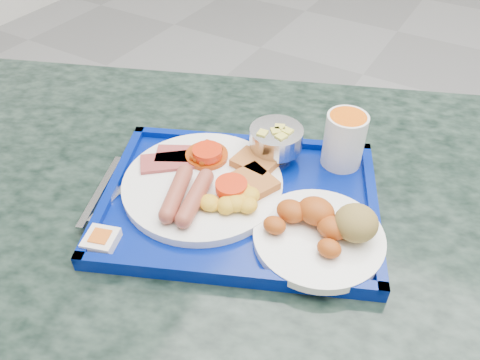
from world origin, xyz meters
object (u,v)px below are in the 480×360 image
object	(u,v)px
tray	(240,202)
fruit_bowl	(276,139)
juice_cup	(344,139)
table	(236,295)
main_plate	(208,183)
bread_plate	(324,229)

from	to	relation	value
tray	fruit_bowl	size ratio (longest dim) A/B	5.70
juice_cup	table	bearing A→B (deg)	-116.21
juice_cup	tray	bearing A→B (deg)	-121.42
table	fruit_bowl	xyz separation A→B (m)	(-0.01, 0.14, 0.26)
fruit_bowl	juice_cup	bearing A→B (deg)	24.92
main_plate	fruit_bowl	size ratio (longest dim) A/B	2.85
tray	bread_plate	distance (m)	0.15
tray	juice_cup	xyz separation A→B (m)	(0.10, 0.17, 0.06)
main_plate	juice_cup	bearing A→B (deg)	47.86
tray	table	bearing A→B (deg)	-75.23
tray	fruit_bowl	bearing A→B (deg)	90.00
tray	fruit_bowl	distance (m)	0.13
tray	juice_cup	size ratio (longest dim) A/B	5.44
bread_plate	fruit_bowl	world-z (taller)	same
main_plate	juice_cup	world-z (taller)	juice_cup
fruit_bowl	juice_cup	distance (m)	0.11
table	fruit_bowl	world-z (taller)	fruit_bowl
table	tray	world-z (taller)	tray
main_plate	fruit_bowl	world-z (taller)	fruit_bowl
fruit_bowl	main_plate	bearing A→B (deg)	-113.68
table	juice_cup	bearing A→B (deg)	63.79
tray	fruit_bowl	xyz separation A→B (m)	(-0.00, 0.12, 0.05)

